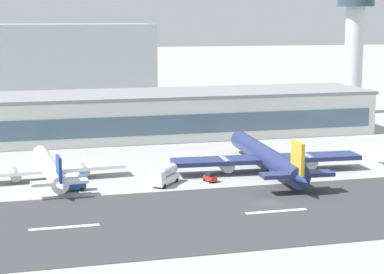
# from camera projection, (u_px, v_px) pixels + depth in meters

# --- Properties ---
(ground_plane) EXTENTS (1400.00, 1400.00, 0.00)m
(ground_plane) POSITION_uv_depth(u_px,v_px,m) (268.00, 203.00, 131.57)
(ground_plane) COLOR #9E9E99
(runway_strip) EXTENTS (800.00, 38.93, 0.08)m
(runway_strip) POSITION_uv_depth(u_px,v_px,m) (279.00, 211.00, 126.14)
(runway_strip) COLOR #38383A
(runway_strip) RESTS_ON ground_plane
(runway_centreline_dash_3) EXTENTS (12.00, 1.20, 0.01)m
(runway_centreline_dash_3) POSITION_uv_depth(u_px,v_px,m) (64.00, 227.00, 116.41)
(runway_centreline_dash_3) COLOR white
(runway_centreline_dash_3) RESTS_ON runway_strip
(runway_centreline_dash_4) EXTENTS (12.00, 1.20, 0.01)m
(runway_centreline_dash_4) POSITION_uv_depth(u_px,v_px,m) (276.00, 211.00, 126.00)
(runway_centreline_dash_4) COLOR white
(runway_centreline_dash_4) RESTS_ON runway_strip
(terminal_building) EXTENTS (150.98, 29.33, 13.35)m
(terminal_building) POSITION_uv_depth(u_px,v_px,m) (126.00, 115.00, 203.23)
(terminal_building) COLOR silver
(terminal_building) RESTS_ON ground_plane
(control_tower) EXTENTS (14.62, 14.62, 46.11)m
(control_tower) POSITION_uv_depth(u_px,v_px,m) (355.00, 35.00, 251.41)
(control_tower) COLOR silver
(control_tower) RESTS_ON ground_plane
(distant_hotel_block) EXTENTS (121.37, 34.06, 32.73)m
(distant_hotel_block) POSITION_uv_depth(u_px,v_px,m) (13.00, 62.00, 295.03)
(distant_hotel_block) COLOR #A8B2BC
(distant_hotel_block) RESTS_ON ground_plane
(airliner_navy_tail_gate_1) EXTENTS (33.45, 40.16, 8.38)m
(airliner_navy_tail_gate_1) POSITION_uv_depth(u_px,v_px,m) (50.00, 169.00, 149.34)
(airliner_navy_tail_gate_1) COLOR white
(airliner_navy_tail_gate_1) RESTS_ON ground_plane
(airliner_gold_tail_gate_2) EXTENTS (44.90, 52.04, 10.86)m
(airliner_gold_tail_gate_2) POSITION_uv_depth(u_px,v_px,m) (268.00, 158.00, 156.84)
(airliner_gold_tail_gate_2) COLOR navy
(airliner_gold_tail_gate_2) RESTS_ON ground_plane
(service_baggage_tug_0) EXTENTS (2.66, 3.54, 2.20)m
(service_baggage_tug_0) POSITION_uv_depth(u_px,v_px,m) (210.00, 177.00, 148.74)
(service_baggage_tug_0) COLOR #B2231E
(service_baggage_tug_0) RESTS_ON ground_plane
(service_fuel_truck_1) EXTENTS (7.35, 8.26, 3.95)m
(service_fuel_truck_1) POSITION_uv_depth(u_px,v_px,m) (165.00, 176.00, 145.97)
(service_fuel_truck_1) COLOR white
(service_fuel_truck_1) RESTS_ON ground_plane
(service_box_truck_2) EXTENTS (6.01, 2.70, 3.25)m
(service_box_truck_2) POSITION_uv_depth(u_px,v_px,m) (71.00, 182.00, 140.89)
(service_box_truck_2) COLOR #23569E
(service_box_truck_2) RESTS_ON ground_plane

